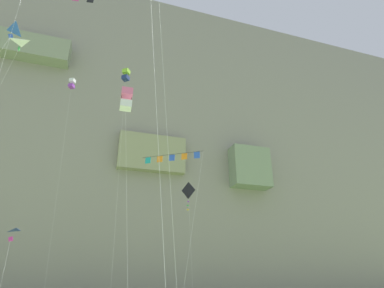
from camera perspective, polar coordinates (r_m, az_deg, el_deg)
name	(u,v)px	position (r m, az deg, el deg)	size (l,w,h in m)	color
cliff_face	(144,144)	(79.64, -9.00, 0.09)	(180.00, 30.51, 71.54)	gray
kite_diamond_upper_left	(188,192)	(42.31, -0.68, -8.93)	(1.30, 4.29, 16.34)	black
kite_banner_far_right	(58,2)	(30.46, -23.84, 23.11)	(6.06, 6.05, 26.50)	black
kite_box_high_right	(126,99)	(29.22, -12.17, 8.15)	(1.88, 4.69, 20.22)	pink
kite_delta_near_cliff	(17,57)	(35.03, -29.94, 13.87)	(3.64, 2.48, 24.60)	white
kite_delta_mid_right	(5,239)	(36.73, -31.55, -14.89)	(1.85, 3.82, 7.80)	navy
kite_banner_front_field	(172,161)	(27.60, -3.67, -3.18)	(4.94, 6.22, 14.36)	black
kite_delta_low_center	(2,40)	(29.95, -32.03, 16.14)	(2.37, 5.55, 22.38)	blue
kite_box_low_left	(72,84)	(49.41, -21.58, 10.36)	(2.14, 3.09, 31.20)	white
kite_box_upper_right	(126,75)	(47.03, -12.28, 12.44)	(1.33, 4.14, 32.30)	#8CCC33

